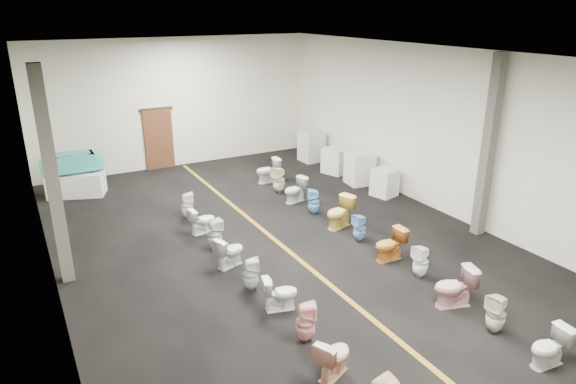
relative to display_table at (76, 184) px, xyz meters
name	(u,v)px	position (x,y,z in m)	size (l,w,h in m)	color
floor	(287,249)	(3.83, -6.39, -0.36)	(16.00, 16.00, 0.00)	black
ceiling	(286,56)	(3.83, -6.39, 4.14)	(16.00, 16.00, 0.00)	black
wall_back	(178,103)	(3.83, 1.61, 1.89)	(10.00, 10.00, 0.00)	beige
wall_left	(43,197)	(-1.17, -6.39, 1.89)	(16.00, 16.00, 0.00)	beige
wall_right	(450,134)	(8.83, -6.39, 1.89)	(16.00, 16.00, 0.00)	beige
aisle_stripe	(287,249)	(3.83, -6.39, -0.36)	(0.12, 15.60, 0.01)	#8F6314
back_door	(159,139)	(3.03, 1.55, 0.69)	(1.00, 0.10, 2.10)	#562D19
door_frame	(156,109)	(3.03, 1.56, 1.76)	(1.15, 0.08, 0.10)	#331C11
column_left	(52,179)	(-0.92, -5.39, 1.89)	(0.25, 0.25, 4.50)	#59544C
column_right	(488,148)	(8.58, -7.89, 1.89)	(0.25, 0.25, 4.50)	#59544C
display_table	(76,184)	(0.00, 0.00, 0.00)	(1.62, 0.81, 0.72)	white
bathtub	(73,162)	(0.00, 0.00, 0.71)	(1.86, 0.69, 0.55)	#3DB19E
appliance_crate_a	(385,183)	(8.23, -4.56, 0.06)	(0.65, 0.65, 0.84)	silver
appliance_crate_b	(360,168)	(8.23, -3.27, 0.17)	(0.77, 0.77, 1.05)	silver
appliance_crate_c	(336,160)	(8.23, -1.93, 0.08)	(0.77, 0.77, 0.88)	silver
appliance_crate_d	(311,146)	(8.23, -0.27, 0.19)	(0.77, 0.77, 1.10)	silver
toilet_left_2	(334,357)	(2.35, -10.63, -0.01)	(0.39, 0.68, 0.70)	#E7AA8E
toilet_left_3	(306,322)	(2.42, -9.65, 0.01)	(0.33, 0.34, 0.74)	#EFADA5
toilet_left_4	(280,293)	(2.50, -8.56, -0.02)	(0.38, 0.67, 0.68)	white
toilet_left_5	(251,274)	(2.32, -7.63, -0.01)	(0.31, 0.32, 0.69)	silver
toilet_left_6	(230,251)	(2.33, -6.49, 0.00)	(0.40, 0.70, 0.71)	silver
toilet_left_7	(215,234)	(2.36, -5.52, 0.02)	(0.34, 0.35, 0.75)	silver
toilet_left_8	(202,220)	(2.42, -4.49, -0.02)	(0.38, 0.67, 0.68)	white
toilet_left_9	(187,205)	(2.40, -3.37, 0.00)	(0.33, 0.33, 0.72)	white
toilet_right_1	(550,347)	(5.51, -12.10, -0.02)	(0.38, 0.67, 0.68)	silver
toilet_right_2	(496,313)	(5.50, -11.05, 0.02)	(0.34, 0.35, 0.76)	beige
toilet_right_3	(455,287)	(5.49, -10.08, 0.04)	(0.45, 0.79, 0.81)	#DB9D9E
toilet_right_4	(421,261)	(5.71, -8.91, 0.01)	(0.33, 0.34, 0.73)	white
toilet_right_5	(390,245)	(5.64, -7.97, 0.02)	(0.42, 0.74, 0.75)	orange
toilet_right_6	(360,228)	(5.64, -6.83, -0.01)	(0.31, 0.32, 0.70)	#77B1DE
toilet_right_7	(340,212)	(5.68, -5.90, 0.06)	(0.47, 0.82, 0.83)	#EDCA59
toilet_right_8	(314,202)	(5.57, -4.79, 0.01)	(0.33, 0.34, 0.73)	#69B2E1
toilet_right_9	(295,190)	(5.58, -3.72, 0.01)	(0.41, 0.72, 0.74)	silver
toilet_right_10	(279,180)	(5.53, -2.79, 0.06)	(0.37, 0.38, 0.83)	beige
toilet_right_11	(268,171)	(5.68, -1.73, 0.04)	(0.45, 0.79, 0.80)	white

